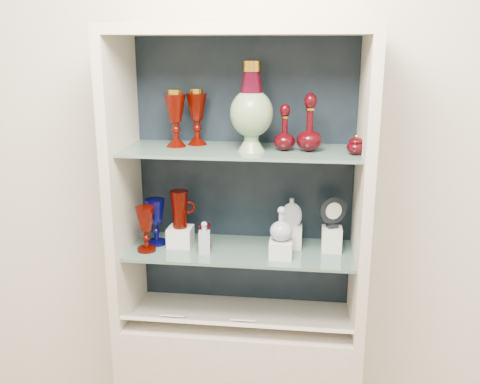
# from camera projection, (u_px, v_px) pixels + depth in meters

# --- Properties ---
(wall_back) EXTENTS (3.50, 0.02, 2.80)m
(wall_back) POSITION_uv_depth(u_px,v_px,m) (246.00, 156.00, 2.31)
(wall_back) COLOR silver
(wall_back) RESTS_ON ground
(cabinet_back_panel) EXTENTS (0.98, 0.02, 1.15)m
(cabinet_back_panel) POSITION_uv_depth(u_px,v_px,m) (245.00, 175.00, 2.30)
(cabinet_back_panel) COLOR black
(cabinet_back_panel) RESTS_ON cabinet_base
(cabinet_side_left) EXTENTS (0.04, 0.40, 1.15)m
(cabinet_side_left) POSITION_uv_depth(u_px,v_px,m) (123.00, 182.00, 2.18)
(cabinet_side_left) COLOR beige
(cabinet_side_left) RESTS_ON cabinet_base
(cabinet_side_right) EXTENTS (0.04, 0.40, 1.15)m
(cabinet_side_right) POSITION_uv_depth(u_px,v_px,m) (363.00, 190.00, 2.06)
(cabinet_side_right) COLOR beige
(cabinet_side_right) RESTS_ON cabinet_base
(cabinet_top_cap) EXTENTS (1.00, 0.40, 0.04)m
(cabinet_top_cap) POSITION_uv_depth(u_px,v_px,m) (240.00, 29.00, 1.96)
(cabinet_top_cap) COLOR beige
(cabinet_top_cap) RESTS_ON cabinet_side_left
(shelf_lower) EXTENTS (0.92, 0.34, 0.01)m
(shelf_lower) POSITION_uv_depth(u_px,v_px,m) (241.00, 250.00, 2.21)
(shelf_lower) COLOR slate
(shelf_lower) RESTS_ON cabinet_side_left
(shelf_upper) EXTENTS (0.92, 0.34, 0.01)m
(shelf_upper) POSITION_uv_depth(u_px,v_px,m) (241.00, 151.00, 2.10)
(shelf_upper) COLOR slate
(shelf_upper) RESTS_ON cabinet_side_left
(label_ledge) EXTENTS (0.92, 0.17, 0.09)m
(label_ledge) POSITION_uv_depth(u_px,v_px,m) (237.00, 323.00, 2.16)
(label_ledge) COLOR beige
(label_ledge) RESTS_ON cabinet_base
(label_card_0) EXTENTS (0.10, 0.06, 0.03)m
(label_card_0) POSITION_uv_depth(u_px,v_px,m) (174.00, 316.00, 2.19)
(label_card_0) COLOR white
(label_card_0) RESTS_ON label_ledge
(label_card_1) EXTENTS (0.10, 0.06, 0.03)m
(label_card_1) POSITION_uv_depth(u_px,v_px,m) (244.00, 320.00, 2.15)
(label_card_1) COLOR white
(label_card_1) RESTS_ON label_ledge
(pedestal_lamp_left) EXTENTS (0.11, 0.11, 0.23)m
(pedestal_lamp_left) POSITION_uv_depth(u_px,v_px,m) (176.00, 118.00, 2.12)
(pedestal_lamp_left) COLOR #400600
(pedestal_lamp_left) RESTS_ON shelf_upper
(pedestal_lamp_right) EXTENTS (0.11, 0.11, 0.23)m
(pedestal_lamp_right) POSITION_uv_depth(u_px,v_px,m) (197.00, 117.00, 2.17)
(pedestal_lamp_right) COLOR #400600
(pedestal_lamp_right) RESTS_ON shelf_upper
(enamel_urn) EXTENTS (0.17, 0.17, 0.34)m
(enamel_urn) POSITION_uv_depth(u_px,v_px,m) (252.00, 107.00, 2.02)
(enamel_urn) COLOR #114C2E
(enamel_urn) RESTS_ON shelf_upper
(ruby_decanter_a) EXTENTS (0.10, 0.10, 0.25)m
(ruby_decanter_a) POSITION_uv_depth(u_px,v_px,m) (310.00, 119.00, 2.02)
(ruby_decanter_a) COLOR #3D0409
(ruby_decanter_a) RESTS_ON shelf_upper
(ruby_decanter_b) EXTENTS (0.09, 0.09, 0.19)m
(ruby_decanter_b) POSITION_uv_depth(u_px,v_px,m) (285.00, 126.00, 2.05)
(ruby_decanter_b) COLOR #3D0409
(ruby_decanter_b) RESTS_ON shelf_upper
(lidded_bowl) EXTENTS (0.09, 0.09, 0.08)m
(lidded_bowl) POSITION_uv_depth(u_px,v_px,m) (356.00, 144.00, 1.98)
(lidded_bowl) COLOR #3D0409
(lidded_bowl) RESTS_ON shelf_upper
(cobalt_goblet) EXTENTS (0.10, 0.10, 0.20)m
(cobalt_goblet) POSITION_uv_depth(u_px,v_px,m) (156.00, 222.00, 2.24)
(cobalt_goblet) COLOR #030342
(cobalt_goblet) RESTS_ON shelf_lower
(ruby_goblet_tall) EXTENTS (0.09, 0.09, 0.19)m
(ruby_goblet_tall) POSITION_uv_depth(u_px,v_px,m) (146.00, 229.00, 2.17)
(ruby_goblet_tall) COLOR #400600
(ruby_goblet_tall) RESTS_ON shelf_lower
(ruby_goblet_small) EXTENTS (0.05, 0.05, 0.10)m
(ruby_goblet_small) POSITION_uv_depth(u_px,v_px,m) (205.00, 236.00, 2.21)
(ruby_goblet_small) COLOR #3D0409
(ruby_goblet_small) RESTS_ON shelf_lower
(riser_ruby_pitcher) EXTENTS (0.10, 0.10, 0.08)m
(riser_ruby_pitcher) POSITION_uv_depth(u_px,v_px,m) (180.00, 236.00, 2.24)
(riser_ruby_pitcher) COLOR silver
(riser_ruby_pitcher) RESTS_ON shelf_lower
(ruby_pitcher) EXTENTS (0.13, 0.10, 0.16)m
(ruby_pitcher) POSITION_uv_depth(u_px,v_px,m) (180.00, 209.00, 2.21)
(ruby_pitcher) COLOR #400600
(ruby_pitcher) RESTS_ON riser_ruby_pitcher
(clear_square_bottle) EXTENTS (0.05, 0.05, 0.13)m
(clear_square_bottle) POSITION_uv_depth(u_px,v_px,m) (204.00, 237.00, 2.16)
(clear_square_bottle) COLOR #9CAAB6
(clear_square_bottle) RESTS_ON shelf_lower
(riser_flat_flask) EXTENTS (0.09, 0.09, 0.09)m
(riser_flat_flask) POSITION_uv_depth(u_px,v_px,m) (291.00, 236.00, 2.23)
(riser_flat_flask) COLOR silver
(riser_flat_flask) RESTS_ON shelf_lower
(flat_flask) EXTENTS (0.09, 0.05, 0.12)m
(flat_flask) POSITION_uv_depth(u_px,v_px,m) (292.00, 212.00, 2.20)
(flat_flask) COLOR #A6AFBA
(flat_flask) RESTS_ON riser_flat_flask
(riser_clear_round_decanter) EXTENTS (0.09, 0.09, 0.07)m
(riser_clear_round_decanter) POSITION_uv_depth(u_px,v_px,m) (281.00, 249.00, 2.12)
(riser_clear_round_decanter) COLOR silver
(riser_clear_round_decanter) RESTS_ON shelf_lower
(clear_round_decanter) EXTENTS (0.10, 0.10, 0.13)m
(clear_round_decanter) POSITION_uv_depth(u_px,v_px,m) (281.00, 225.00, 2.09)
(clear_round_decanter) COLOR #9CAAB6
(clear_round_decanter) RESTS_ON riser_clear_round_decanter
(riser_cameo_medallion) EXTENTS (0.08, 0.08, 0.10)m
(riser_cameo_medallion) POSITION_uv_depth(u_px,v_px,m) (332.00, 239.00, 2.18)
(riser_cameo_medallion) COLOR silver
(riser_cameo_medallion) RESTS_ON shelf_lower
(cameo_medallion) EXTENTS (0.12, 0.08, 0.13)m
(cameo_medallion) POSITION_uv_depth(u_px,v_px,m) (333.00, 212.00, 2.15)
(cameo_medallion) COLOR black
(cameo_medallion) RESTS_ON riser_cameo_medallion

